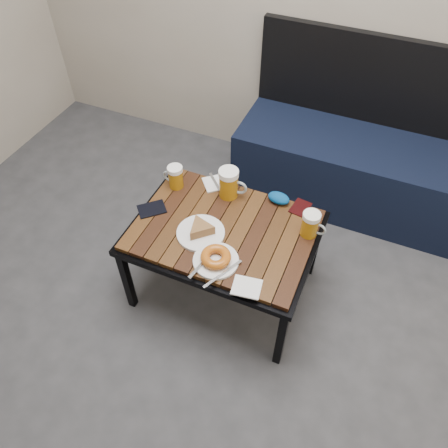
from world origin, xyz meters
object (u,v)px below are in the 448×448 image
at_px(cafe_table, 224,234).
at_px(beer_mug_left, 175,177).
at_px(bench, 357,164).
at_px(plate_bagel, 216,259).
at_px(beer_mug_right, 311,224).
at_px(beer_mug_centre, 229,183).
at_px(passport_burgundy, 300,208).
at_px(knit_pouch, 279,198).
at_px(passport_navy, 152,209).
at_px(plate_pie, 201,231).

xyz_separation_m(cafe_table, beer_mug_left, (-0.33, 0.17, 0.10)).
height_order(bench, plate_bagel, bench).
bearing_deg(beer_mug_left, beer_mug_right, 178.95).
relative_size(beer_mug_centre, beer_mug_right, 1.21).
height_order(passport_burgundy, knit_pouch, knit_pouch).
height_order(cafe_table, knit_pouch, knit_pouch).
bearing_deg(beer_mug_left, passport_burgundy, -168.45).
xyz_separation_m(beer_mug_left, passport_burgundy, (0.61, 0.09, -0.06)).
relative_size(beer_mug_right, passport_navy, 0.99).
xyz_separation_m(beer_mug_centre, plate_bagel, (0.11, -0.40, -0.05)).
bearing_deg(plate_bagel, knit_pouch, 73.98).
relative_size(beer_mug_left, passport_navy, 0.94).
bearing_deg(beer_mug_centre, bench, 48.45).
xyz_separation_m(beer_mug_right, plate_bagel, (-0.32, -0.31, -0.04)).
xyz_separation_m(beer_mug_centre, passport_burgundy, (0.34, 0.05, -0.07)).
bearing_deg(beer_mug_right, plate_pie, -151.54).
distance_m(plate_pie, knit_pouch, 0.42).
bearing_deg(plate_pie, passport_burgundy, 42.50).
xyz_separation_m(cafe_table, plate_pie, (-0.08, -0.07, 0.07)).
xyz_separation_m(passport_navy, passport_burgundy, (0.64, 0.29, -0.00)).
relative_size(cafe_table, beer_mug_centre, 5.48).
xyz_separation_m(beer_mug_right, passport_burgundy, (-0.08, 0.14, -0.06)).
bearing_deg(knit_pouch, beer_mug_left, -169.37).
height_order(cafe_table, beer_mug_right, beer_mug_right).
bearing_deg(plate_bagel, plate_pie, 137.26).
distance_m(beer_mug_right, plate_pie, 0.49).
bearing_deg(bench, passport_burgundy, -104.39).
bearing_deg(plate_pie, beer_mug_left, 136.01).
bearing_deg(bench, beer_mug_centre, -125.38).
height_order(cafe_table, passport_navy, passport_navy).
xyz_separation_m(bench, cafe_table, (-0.46, -0.94, 0.16)).
bearing_deg(plate_pie, plate_bagel, -42.74).
height_order(beer_mug_left, beer_mug_right, beer_mug_right).
distance_m(bench, beer_mug_centre, 0.94).
relative_size(bench, plate_bagel, 5.63).
height_order(bench, beer_mug_right, bench).
distance_m(passport_burgundy, knit_pouch, 0.11).
bearing_deg(beer_mug_left, bench, -132.68).
bearing_deg(beer_mug_left, passport_navy, 83.93).
relative_size(beer_mug_left, plate_pie, 0.55).
xyz_separation_m(beer_mug_left, beer_mug_centre, (0.27, 0.04, 0.02)).
bearing_deg(beer_mug_centre, beer_mug_left, -177.14).
height_order(beer_mug_left, passport_navy, beer_mug_left).
bearing_deg(beer_mug_right, beer_mug_left, -178.85).
bearing_deg(bench, cafe_table, -115.92).
distance_m(beer_mug_right, passport_burgundy, 0.17).
bearing_deg(beer_mug_left, knit_pouch, -166.58).
xyz_separation_m(beer_mug_right, plate_pie, (-0.44, -0.19, -0.04)).
distance_m(beer_mug_centre, plate_bagel, 0.42).
bearing_deg(passport_burgundy, cafe_table, -129.06).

